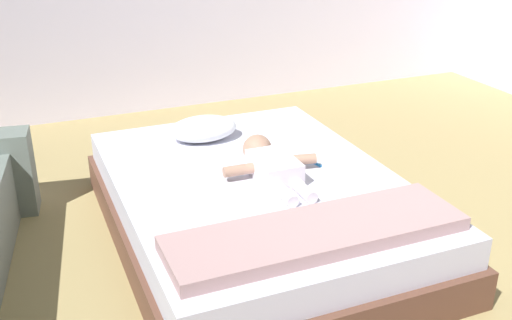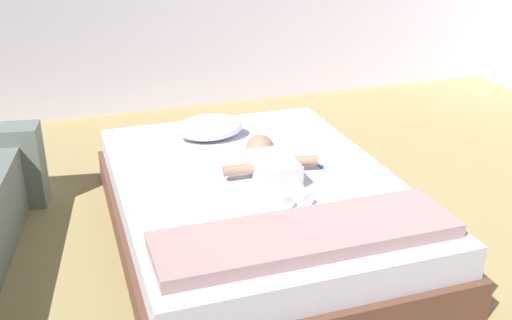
% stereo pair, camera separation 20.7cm
% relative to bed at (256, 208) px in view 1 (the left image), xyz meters
% --- Properties ---
extents(ground_plane, '(8.00, 8.00, 0.00)m').
position_rel_bed_xyz_m(ground_plane, '(0.28, -0.62, -0.18)').
color(ground_plane, tan).
extents(bed, '(1.49, 2.04, 0.36)m').
position_rel_bed_xyz_m(bed, '(0.00, 0.00, 0.00)').
color(bed, brown).
rests_on(bed, ground_plane).
extents(pillow, '(0.41, 0.27, 0.15)m').
position_rel_bed_xyz_m(pillow, '(-0.09, 0.62, 0.26)').
color(pillow, white).
rests_on(pillow, bed).
extents(baby, '(0.53, 0.65, 0.16)m').
position_rel_bed_xyz_m(baby, '(0.08, -0.01, 0.25)').
color(baby, white).
rests_on(baby, bed).
extents(toothbrush, '(0.04, 0.14, 0.02)m').
position_rel_bed_xyz_m(toothbrush, '(0.37, 0.06, 0.19)').
color(toothbrush, '#2A89DD').
rests_on(toothbrush, bed).
extents(blanket, '(1.34, 0.39, 0.06)m').
position_rel_bed_xyz_m(blanket, '(0.00, -0.69, 0.21)').
color(blanket, '#B38C8C').
rests_on(blanket, bed).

